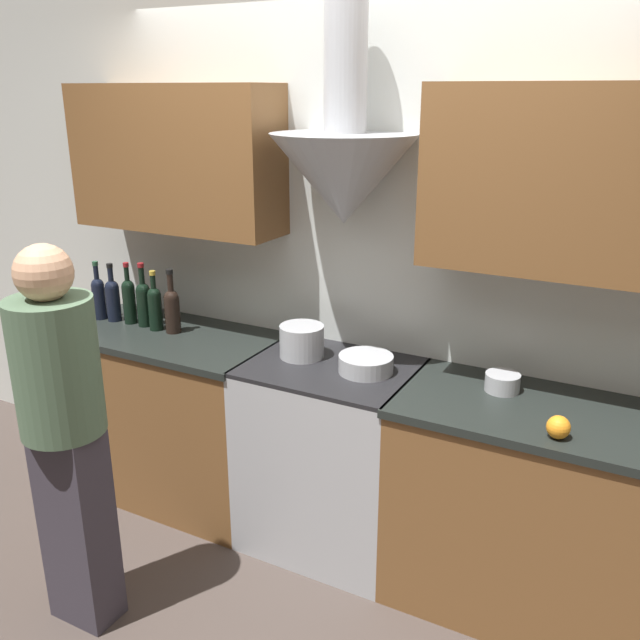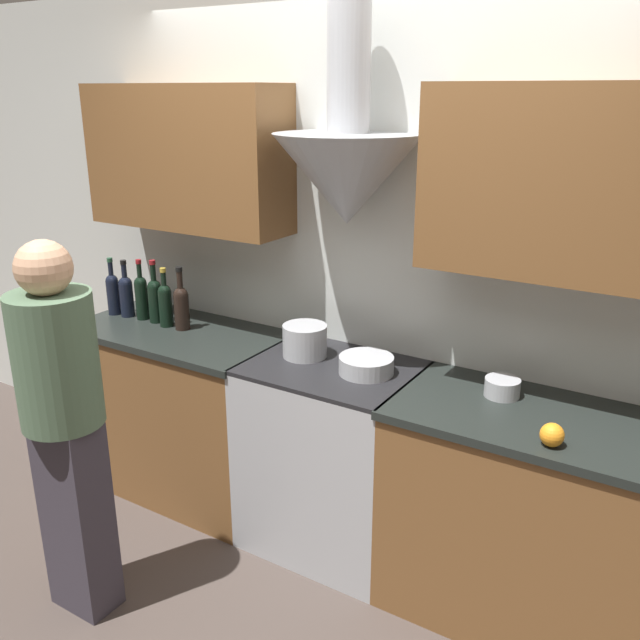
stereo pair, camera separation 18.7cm
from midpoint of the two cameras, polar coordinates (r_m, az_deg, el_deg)
The scene contains 16 objects.
ground_plane at distance 3.30m, azimuth -0.79°, elevation -21.14°, with size 12.00×12.00×0.00m, color #423833.
wall_back at distance 3.13m, azimuth 5.53°, elevation 6.84°, with size 8.40×0.64×2.60m.
counter_left at distance 3.77m, azimuth -10.00°, elevation -7.47°, with size 1.14×0.62×0.93m.
counter_right at distance 3.01m, azimuth 19.79°, elevation -15.77°, with size 1.23×0.62×0.93m.
stove_range at distance 3.28m, azimuth 2.62°, elevation -11.36°, with size 0.76×0.60×0.93m.
wine_bottle_0 at distance 3.89m, azimuth -15.74°, elevation 2.30°, with size 0.07×0.07×0.32m.
wine_bottle_1 at distance 3.83m, azimuth -14.68°, elevation 2.14°, with size 0.07×0.07×0.32m.
wine_bottle_2 at distance 3.76m, azimuth -13.45°, elevation 2.04°, with size 0.07×0.07×0.33m.
wine_bottle_3 at distance 3.70m, azimuth -12.32°, elevation 1.82°, with size 0.08×0.08×0.34m.
wine_bottle_4 at distance 3.62m, azimuth -11.47°, elevation 1.42°, with size 0.07×0.07×0.32m.
wine_bottle_5 at distance 3.56m, azimuth -10.13°, elevation 1.22°, with size 0.08×0.08×0.33m.
stock_pot at distance 3.16m, azimuth 0.40°, elevation -1.78°, with size 0.21×0.21×0.15m.
mixing_bowl at distance 3.00m, azimuth 5.70°, elevation -3.81°, with size 0.24×0.24×0.08m.
orange_fruit at distance 2.57m, azimuth 20.97°, elevation -9.06°, with size 0.09×0.09×0.09m.
saucepan at distance 2.89m, azimuth 16.90°, elevation -5.48°, with size 0.14×0.14×0.08m.
person_foreground_left at distance 2.85m, azimuth -19.01°, elevation -7.80°, with size 0.32×0.32×1.61m.
Camera 2 is at (1.45, -2.08, 2.12)m, focal length 38.00 mm.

